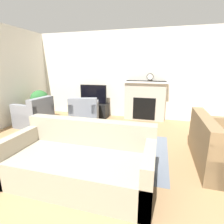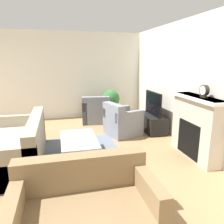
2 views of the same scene
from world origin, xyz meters
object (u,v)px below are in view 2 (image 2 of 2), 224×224
at_px(tv, 153,103).
at_px(armchair_accent, 122,123).
at_px(mantel_clock, 204,91).
at_px(coffee_table, 79,140).
at_px(couch_loveseat, 86,212).
at_px(armchair_by_window, 95,112).
at_px(couch_sectional, 17,147).
at_px(potted_plant, 111,100).

distance_m(tv, armchair_accent, 0.97).
bearing_deg(mantel_clock, coffee_table, -105.81).
distance_m(armchair_accent, mantel_clock, 2.22).
xyz_separation_m(tv, couch_loveseat, (3.11, -2.16, -0.46)).
bearing_deg(tv, couch_loveseat, -34.78).
bearing_deg(tv, armchair_by_window, -133.32).
bearing_deg(coffee_table, mantel_clock, 74.19).
xyz_separation_m(couch_loveseat, coffee_table, (-1.97, 0.12, 0.06)).
distance_m(couch_sectional, potted_plant, 3.45).
distance_m(couch_sectional, mantel_clock, 3.55).
bearing_deg(armchair_by_window, couch_sectional, 57.01).
distance_m(tv, couch_loveseat, 3.81).
height_order(tv, armchair_accent, tv).
height_order(tv, armchair_by_window, tv).
relative_size(tv, armchair_by_window, 1.00).
bearing_deg(armchair_accent, couch_loveseat, 140.84).
bearing_deg(couch_sectional, couch_loveseat, 25.73).
relative_size(couch_sectional, armchair_accent, 2.24).
xyz_separation_m(armchair_accent, potted_plant, (-1.50, 0.09, 0.31)).
distance_m(armchair_by_window, potted_plant, 0.65).
bearing_deg(tv, potted_plant, -151.84).
relative_size(couch_sectional, mantel_clock, 9.02).
bearing_deg(armchair_accent, mantel_clock, -165.00).
height_order(armchair_accent, coffee_table, armchair_accent).
bearing_deg(couch_sectional, tv, 108.22).
height_order(tv, couch_sectional, tv).
xyz_separation_m(coffee_table, mantel_clock, (0.62, 2.20, 0.96)).
xyz_separation_m(couch_sectional, potted_plant, (-2.48, 2.38, 0.33)).
xyz_separation_m(armchair_by_window, mantel_clock, (2.98, 1.47, 1.01)).
relative_size(armchair_by_window, armchair_accent, 0.94).
xyz_separation_m(couch_sectional, couch_loveseat, (2.07, 1.00, 0.01)).
relative_size(couch_sectional, armchair_by_window, 2.38).
height_order(tv, mantel_clock, mantel_clock).
distance_m(couch_sectional, coffee_table, 1.13).
xyz_separation_m(armchair_by_window, coffee_table, (2.36, -0.73, 0.06)).
relative_size(coffee_table, potted_plant, 1.22).
bearing_deg(couch_sectional, mantel_clock, 77.81).
bearing_deg(coffee_table, potted_plant, 153.88).
bearing_deg(armchair_accent, armchair_by_window, 2.95).
bearing_deg(armchair_by_window, coffee_table, 79.02).
xyz_separation_m(couch_sectional, armchair_by_window, (-2.27, 1.85, 0.02)).
height_order(couch_loveseat, coffee_table, couch_loveseat).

